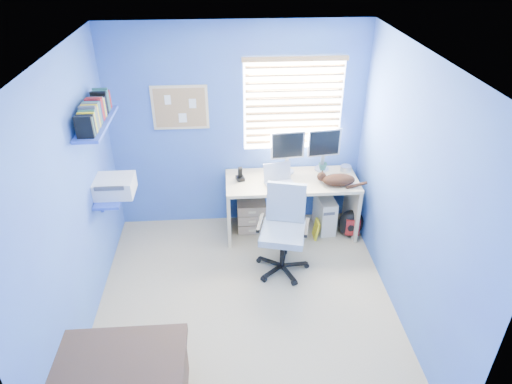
{
  "coord_description": "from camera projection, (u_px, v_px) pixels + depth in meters",
  "views": [
    {
      "loc": [
        -0.14,
        -3.42,
        3.38
      ],
      "look_at": [
        0.15,
        0.65,
        0.95
      ],
      "focal_mm": 32.0,
      "sensor_mm": 36.0,
      "label": 1
    }
  ],
  "objects": [
    {
      "name": "backpack",
      "position": [
        351.0,
        223.0,
        5.61
      ],
      "size": [
        0.34,
        0.27,
        0.36
      ],
      "primitive_type": "ellipsoid",
      "rotation": [
        0.0,
        0.0,
        -0.14
      ],
      "color": "black",
      "rests_on": "floor"
    },
    {
      "name": "monitor_right",
      "position": [
        323.0,
        150.0,
        5.48
      ],
      "size": [
        0.41,
        0.17,
        0.54
      ],
      "primitive_type": "cube",
      "rotation": [
        0.0,
        0.0,
        0.12
      ],
      "color": "silver",
      "rests_on": "desk"
    },
    {
      "name": "wall_back",
      "position": [
        238.0,
        130.0,
        5.4
      ],
      "size": [
        3.0,
        0.01,
        2.5
      ],
      "primitive_type": "cube",
      "color": "#457CD0",
      "rests_on": "ground"
    },
    {
      "name": "window_blinds",
      "position": [
        293.0,
        105.0,
        5.26
      ],
      "size": [
        1.15,
        0.05,
        1.1
      ],
      "color": "white",
      "rests_on": "ground"
    },
    {
      "name": "yellow_book",
      "position": [
        316.0,
        229.0,
        5.6
      ],
      "size": [
        0.03,
        0.17,
        0.24
      ],
      "primitive_type": "cube",
      "color": "yellow",
      "rests_on": "floor"
    },
    {
      "name": "cat",
      "position": [
        339.0,
        180.0,
        5.26
      ],
      "size": [
        0.43,
        0.33,
        0.14
      ],
      "primitive_type": "ellipsoid",
      "rotation": [
        0.0,
        0.0,
        -0.38
      ],
      "color": "black",
      "rests_on": "desk"
    },
    {
      "name": "ceiling",
      "position": [
        242.0,
        59.0,
        3.39
      ],
      "size": [
        3.0,
        3.2,
        0.0
      ],
      "primitive_type": "cube",
      "color": "white",
      "rests_on": "wall_back"
    },
    {
      "name": "mug",
      "position": [
        323.0,
        167.0,
        5.57
      ],
      "size": [
        0.1,
        0.09,
        0.1
      ],
      "primitive_type": "imported",
      "color": "#2A5E57",
      "rests_on": "desk"
    },
    {
      "name": "laptop",
      "position": [
        281.0,
        177.0,
        5.23
      ],
      "size": [
        0.38,
        0.33,
        0.22
      ],
      "primitive_type": "cube",
      "rotation": [
        0.0,
        0.0,
        0.22
      ],
      "color": "silver",
      "rests_on": "desk"
    },
    {
      "name": "floor",
      "position": [
        246.0,
        304.0,
        4.67
      ],
      "size": [
        3.0,
        3.2,
        0.0
      ],
      "primitive_type": "cube",
      "color": "tan",
      "rests_on": "ground"
    },
    {
      "name": "office_chair",
      "position": [
        283.0,
        240.0,
        5.0
      ],
      "size": [
        0.69,
        0.69,
        0.98
      ],
      "color": "black",
      "rests_on": "floor"
    },
    {
      "name": "wall_right",
      "position": [
        410.0,
        195.0,
        4.12
      ],
      "size": [
        0.01,
        3.2,
        2.5
      ],
      "primitive_type": "cube",
      "color": "#457CD0",
      "rests_on": "ground"
    },
    {
      "name": "wall_front",
      "position": [
        258.0,
        346.0,
        2.66
      ],
      "size": [
        3.0,
        0.01,
        2.5
      ],
      "primitive_type": "cube",
      "color": "#457CD0",
      "rests_on": "ground"
    },
    {
      "name": "desk",
      "position": [
        291.0,
        206.0,
        5.59
      ],
      "size": [
        1.57,
        0.65,
        0.74
      ],
      "primitive_type": "cube",
      "color": "beige",
      "rests_on": "floor"
    },
    {
      "name": "phone",
      "position": [
        240.0,
        173.0,
        5.36
      ],
      "size": [
        0.11,
        0.13,
        0.17
      ],
      "primitive_type": "cube",
      "rotation": [
        0.0,
        0.0,
        0.23
      ],
      "color": "black",
      "rests_on": "desk"
    },
    {
      "name": "wall_left",
      "position": [
        71.0,
        208.0,
        3.94
      ],
      "size": [
        0.01,
        3.2,
        2.5
      ],
      "primitive_type": "cube",
      "color": "#457CD0",
      "rests_on": "ground"
    },
    {
      "name": "wall_shelves",
      "position": [
        103.0,
        150.0,
        4.49
      ],
      "size": [
        0.42,
        0.9,
        1.05
      ],
      "color": "blue",
      "rests_on": "ground"
    },
    {
      "name": "tower_pc",
      "position": [
        325.0,
        213.0,
        5.73
      ],
      "size": [
        0.22,
        0.45,
        0.45
      ],
      "primitive_type": "cube",
      "rotation": [
        0.0,
        0.0,
        0.08
      ],
      "color": "beige",
      "rests_on": "floor"
    },
    {
      "name": "monitor_left",
      "position": [
        287.0,
        152.0,
        5.43
      ],
      "size": [
        0.41,
        0.16,
        0.54
      ],
      "primitive_type": "cube",
      "rotation": [
        0.0,
        0.0,
        0.1
      ],
      "color": "silver",
      "rests_on": "desk"
    },
    {
      "name": "corkboard",
      "position": [
        180.0,
        108.0,
        5.19
      ],
      "size": [
        0.64,
        0.02,
        0.52
      ],
      "color": "beige",
      "rests_on": "ground"
    },
    {
      "name": "drawer_boxes",
      "position": [
        252.0,
        215.0,
        5.72
      ],
      "size": [
        0.35,
        0.28,
        0.41
      ],
      "primitive_type": "cube",
      "color": "tan",
      "rests_on": "floor"
    },
    {
      "name": "cd_spindle",
      "position": [
        346.0,
        168.0,
        5.57
      ],
      "size": [
        0.13,
        0.13,
        0.07
      ],
      "primitive_type": "cylinder",
      "color": "silver",
      "rests_on": "desk"
    }
  ]
}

